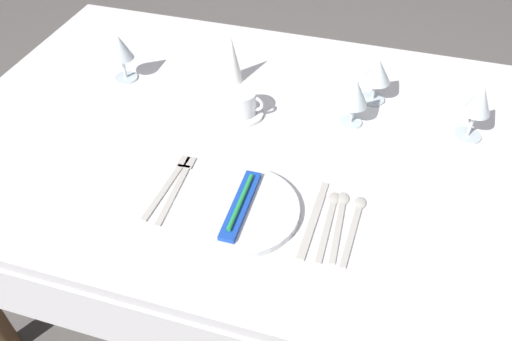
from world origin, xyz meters
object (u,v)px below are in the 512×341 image
(spoon_tea, at_px, (355,222))
(wine_glass_left, at_px, (120,49))
(coffee_cup_left, at_px, (242,102))
(spoon_soup, at_px, (330,217))
(fork_outer, at_px, (177,186))
(dinner_knife, at_px, (313,220))
(dinner_plate, at_px, (241,209))
(toothbrush_package, at_px, (241,204))
(fork_inner, at_px, (168,184))
(wine_glass_centre, at_px, (355,95))
(wine_glass_far, at_px, (479,103))
(spoon_dessert, at_px, (340,217))
(wine_glass_right, at_px, (377,73))
(napkin_folded, at_px, (232,59))

(spoon_tea, xyz_separation_m, wine_glass_left, (-0.75, 0.37, 0.10))
(coffee_cup_left, bearing_deg, spoon_soup, -45.02)
(fork_outer, distance_m, dinner_knife, 0.33)
(dinner_knife, height_order, wine_glass_left, wine_glass_left)
(dinner_plate, relative_size, toothbrush_package, 1.27)
(dinner_knife, bearing_deg, spoon_soup, 31.81)
(spoon_soup, bearing_deg, spoon_tea, 2.44)
(dinner_knife, xyz_separation_m, spoon_soup, (0.03, 0.02, -0.00))
(fork_inner, relative_size, coffee_cup_left, 2.14)
(wine_glass_centre, bearing_deg, fork_inner, -136.54)
(wine_glass_far, bearing_deg, dinner_plate, -139.13)
(dinner_plate, height_order, coffee_cup_left, coffee_cup_left)
(fork_inner, xyz_separation_m, spoon_tea, (0.44, 0.01, 0.00))
(spoon_dessert, xyz_separation_m, wine_glass_far, (0.27, 0.38, 0.10))
(dinner_knife, xyz_separation_m, wine_glass_left, (-0.66, 0.40, 0.10))
(coffee_cup_left, bearing_deg, wine_glass_right, 27.18)
(spoon_dessert, bearing_deg, fork_inner, -178.20)
(fork_inner, height_order, napkin_folded, napkin_folded)
(toothbrush_package, distance_m, coffee_cup_left, 0.36)
(dinner_plate, height_order, wine_glass_left, wine_glass_left)
(dinner_plate, height_order, wine_glass_centre, wine_glass_centre)
(dinner_plate, xyz_separation_m, spoon_dessert, (0.22, 0.05, -0.01))
(wine_glass_centre, bearing_deg, toothbrush_package, -115.43)
(fork_outer, distance_m, napkin_folded, 0.47)
(wine_glass_left, relative_size, napkin_folded, 0.99)
(spoon_soup, bearing_deg, fork_inner, -178.96)
(spoon_tea, distance_m, wine_glass_right, 0.48)
(spoon_soup, distance_m, wine_glass_right, 0.49)
(spoon_tea, distance_m, coffee_cup_left, 0.47)
(fork_inner, height_order, spoon_dessert, spoon_dessert)
(spoon_soup, distance_m, wine_glass_centre, 0.36)
(fork_outer, relative_size, fork_inner, 1.03)
(fork_inner, xyz_separation_m, wine_glass_left, (-0.31, 0.38, 0.10))
(dinner_plate, bearing_deg, napkin_folded, 110.56)
(wine_glass_left, bearing_deg, dinner_plate, -39.74)
(fork_outer, distance_m, spoon_soup, 0.36)
(spoon_dessert, xyz_separation_m, wine_glass_left, (-0.72, 0.37, 0.10))
(dinner_knife, bearing_deg, wine_glass_left, 149.15)
(toothbrush_package, xyz_separation_m, wine_glass_right, (0.23, 0.52, 0.07))
(spoon_tea, relative_size, napkin_folded, 1.45)
(spoon_tea, bearing_deg, napkin_folded, 133.88)
(spoon_soup, distance_m, napkin_folded, 0.60)
(dinner_knife, height_order, coffee_cup_left, coffee_cup_left)
(fork_inner, xyz_separation_m, wine_glass_right, (0.42, 0.48, 0.09))
(coffee_cup_left, height_order, wine_glass_left, wine_glass_left)
(wine_glass_left, height_order, wine_glass_right, wine_glass_left)
(spoon_dessert, bearing_deg, fork_outer, -177.87)
(coffee_cup_left, xyz_separation_m, wine_glass_centre, (0.29, 0.05, 0.05))
(spoon_dessert, relative_size, napkin_folded, 1.44)
(spoon_dessert, xyz_separation_m, napkin_folded, (-0.41, 0.45, 0.07))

